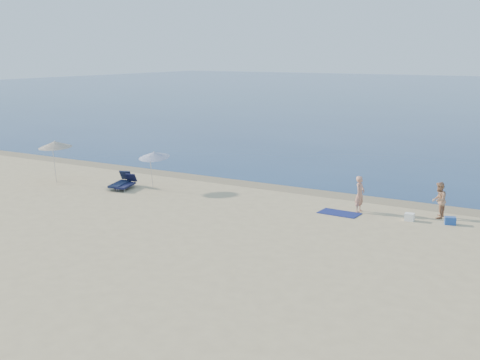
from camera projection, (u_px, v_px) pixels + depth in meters
name	position (u px, v px, depth m)	size (l,w,h in m)	color
wet_sand_strip	(312.00, 192.00, 31.19)	(240.00, 1.60, 0.00)	#847254
person_left	(360.00, 194.00, 27.11)	(0.60, 0.40, 1.65)	tan
person_right	(439.00, 200.00, 26.15)	(0.77, 0.60, 1.59)	#AE7B5B
beach_towel	(339.00, 213.00, 27.01)	(1.80, 1.00, 0.03)	#101854
white_bag	(409.00, 217.00, 25.83)	(0.39, 0.33, 0.33)	white
blue_cooler	(450.00, 221.00, 25.28)	(0.45, 0.32, 0.32)	#1D47A1
umbrella_near	(154.00, 155.00, 31.47)	(1.77, 1.79, 2.12)	silver
umbrella_far	(55.00, 144.00, 33.02)	(2.00, 2.02, 2.41)	silver
lounger_left	(121.00, 182.00, 32.02)	(1.15, 1.97, 0.83)	#141C38
lounger_right	(126.00, 184.00, 31.77)	(0.97, 1.75, 0.73)	#131636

